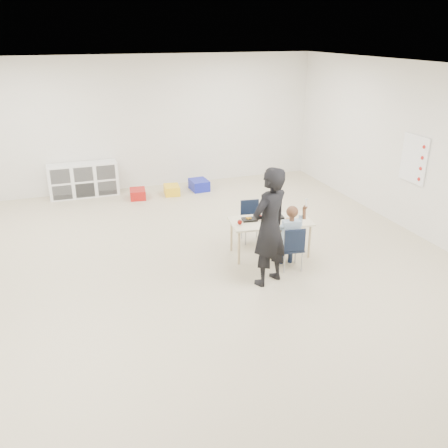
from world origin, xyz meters
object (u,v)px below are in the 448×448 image
object	(u,v)px
chair_near	(291,247)
adult	(269,227)
cubby_shelf	(84,180)
child	(291,235)
table	(270,237)

from	to	relation	value
chair_near	adult	distance (m)	0.73
adult	cubby_shelf	bearing A→B (deg)	-90.08
chair_near	child	world-z (taller)	child
table	adult	size ratio (longest dim) A/B	0.79
chair_near	table	bearing A→B (deg)	105.90
table	adult	xyz separation A→B (m)	(-0.39, -0.81, 0.54)
child	adult	distance (m)	0.62
table	chair_near	world-z (taller)	chair_near
table	cubby_shelf	xyz separation A→B (m)	(-2.51, 3.84, 0.06)
table	adult	bearing A→B (deg)	-108.81
table	chair_near	size ratio (longest dim) A/B	1.92
child	adult	size ratio (longest dim) A/B	0.65
table	cubby_shelf	world-z (taller)	cubby_shelf
cubby_shelf	adult	world-z (taller)	adult
chair_near	child	xyz separation A→B (m)	(0.00, 0.00, 0.19)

